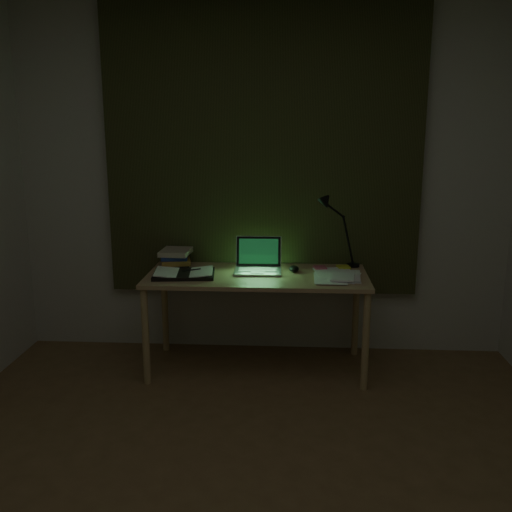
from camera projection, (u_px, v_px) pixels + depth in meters
The scene contains 11 objects.
wall_back at pixel (263, 181), 4.04m from camera, with size 3.50×0.00×2.50m, color beige.
curtain at pixel (263, 152), 3.96m from camera, with size 2.20×0.06×2.00m, color #2F3219.
desk at pixel (257, 322), 3.86m from camera, with size 1.46×0.64×0.67m, color tan, non-canonical shape.
laptop at pixel (258, 256), 3.80m from camera, with size 0.31×0.35×0.23m, color #BABABF, non-canonical shape.
open_textbook at pixel (184, 273), 3.74m from camera, with size 0.39×0.28×0.03m, color white, non-canonical shape.
book_stack at pixel (176, 258), 3.98m from camera, with size 0.20×0.23×0.13m, color white, non-canonical shape.
loose_papers at pixel (334, 277), 3.68m from camera, with size 0.34×0.36×0.02m, color white, non-canonical shape.
mouse at pixel (294, 269), 3.85m from camera, with size 0.07×0.11×0.04m, color black.
sticky_yellow at pixel (343, 267), 3.94m from camera, with size 0.08×0.08×0.02m, color gold.
sticky_pink at pixel (320, 268), 3.91m from camera, with size 0.08×0.08×0.02m, color #D2526E.
desk_lamp at pixel (354, 232), 3.94m from camera, with size 0.33×0.26×0.50m, color black, non-canonical shape.
Camera 1 is at (0.20, -2.05, 1.64)m, focal length 40.00 mm.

